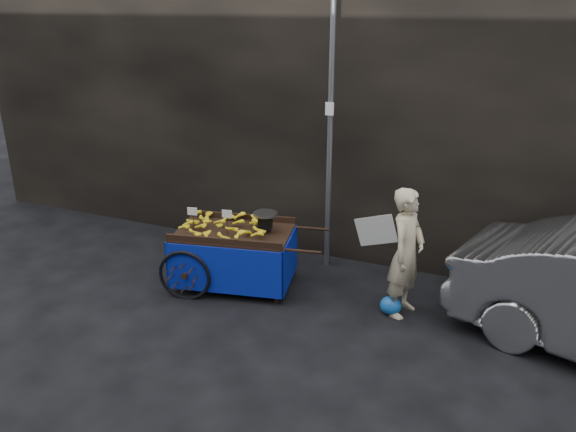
% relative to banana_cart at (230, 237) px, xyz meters
% --- Properties ---
extents(ground, '(80.00, 80.00, 0.00)m').
position_rel_banana_cart_xyz_m(ground, '(0.73, -0.16, -0.74)').
color(ground, black).
rests_on(ground, ground).
extents(building_wall, '(13.50, 2.00, 5.00)m').
position_rel_banana_cart_xyz_m(building_wall, '(1.12, 2.44, 1.76)').
color(building_wall, black).
rests_on(building_wall, ground).
extents(street_pole, '(0.12, 0.10, 4.00)m').
position_rel_banana_cart_xyz_m(street_pole, '(1.03, 1.14, 1.27)').
color(street_pole, slate).
rests_on(street_pole, ground).
extents(banana_cart, '(2.34, 1.40, 1.19)m').
position_rel_banana_cart_xyz_m(banana_cart, '(0.00, 0.00, 0.00)').
color(banana_cart, black).
rests_on(banana_cart, ground).
extents(vendor, '(0.93, 0.69, 1.69)m').
position_rel_banana_cart_xyz_m(vendor, '(2.41, 0.18, 0.11)').
color(vendor, '#C7B894').
rests_on(vendor, ground).
extents(plastic_bag, '(0.28, 0.22, 0.25)m').
position_rel_banana_cart_xyz_m(plastic_bag, '(2.29, 0.07, -0.61)').
color(plastic_bag, blue).
rests_on(plastic_bag, ground).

